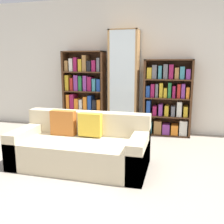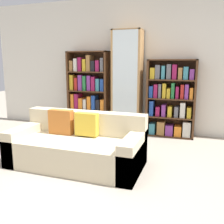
{
  "view_description": "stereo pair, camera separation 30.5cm",
  "coord_description": "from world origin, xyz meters",
  "px_view_note": "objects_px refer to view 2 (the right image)",
  "views": [
    {
      "loc": [
        0.93,
        -2.48,
        1.42
      ],
      "look_at": [
        -0.12,
        1.49,
        0.6
      ],
      "focal_mm": 40.0,
      "sensor_mm": 36.0,
      "label": 1
    },
    {
      "loc": [
        1.22,
        -2.39,
        1.42
      ],
      "look_at": [
        -0.12,
        1.49,
        0.6
      ],
      "focal_mm": 40.0,
      "sensor_mm": 36.0,
      "label": 2
    }
  ],
  "objects_px": {
    "couch": "(77,146)",
    "bookshelf_left": "(89,93)",
    "wine_bottle": "(142,139)",
    "display_cabinet": "(127,83)",
    "bookshelf_right": "(171,100)"
  },
  "relations": [
    {
      "from": "couch",
      "to": "display_cabinet",
      "type": "xyz_separation_m",
      "value": [
        0.21,
        1.83,
        0.75
      ]
    },
    {
      "from": "display_cabinet",
      "to": "couch",
      "type": "bearing_deg",
      "value": -96.64
    },
    {
      "from": "display_cabinet",
      "to": "bookshelf_right",
      "type": "relative_size",
      "value": 1.38
    },
    {
      "from": "bookshelf_right",
      "to": "wine_bottle",
      "type": "xyz_separation_m",
      "value": [
        -0.37,
        -0.83,
        -0.57
      ]
    },
    {
      "from": "bookshelf_left",
      "to": "bookshelf_right",
      "type": "height_order",
      "value": "bookshelf_left"
    },
    {
      "from": "bookshelf_right",
      "to": "wine_bottle",
      "type": "height_order",
      "value": "bookshelf_right"
    },
    {
      "from": "couch",
      "to": "wine_bottle",
      "type": "xyz_separation_m",
      "value": [
        0.71,
        1.01,
        -0.12
      ]
    },
    {
      "from": "bookshelf_right",
      "to": "bookshelf_left",
      "type": "bearing_deg",
      "value": -179.99
    },
    {
      "from": "display_cabinet",
      "to": "bookshelf_right",
      "type": "xyz_separation_m",
      "value": [
        0.87,
        0.02,
        -0.3
      ]
    },
    {
      "from": "couch",
      "to": "bookshelf_left",
      "type": "bearing_deg",
      "value": 109.32
    },
    {
      "from": "bookshelf_left",
      "to": "display_cabinet",
      "type": "distance_m",
      "value": 0.89
    },
    {
      "from": "bookshelf_right",
      "to": "couch",
      "type": "bearing_deg",
      "value": -120.37
    },
    {
      "from": "bookshelf_right",
      "to": "wine_bottle",
      "type": "distance_m",
      "value": 1.07
    },
    {
      "from": "bookshelf_left",
      "to": "bookshelf_right",
      "type": "bearing_deg",
      "value": 0.01
    },
    {
      "from": "bookshelf_left",
      "to": "bookshelf_right",
      "type": "relative_size",
      "value": 1.11
    }
  ]
}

